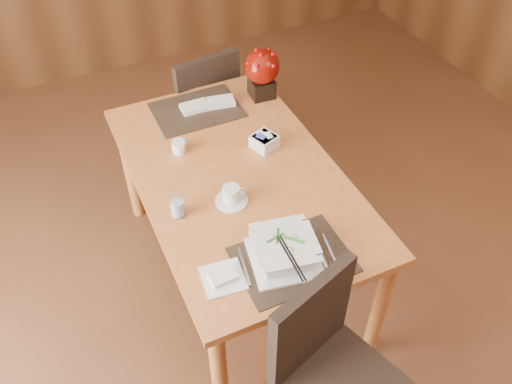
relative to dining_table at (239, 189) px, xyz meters
name	(u,v)px	position (x,y,z in m)	size (l,w,h in m)	color
ground	(290,363)	(0.00, -0.60, -0.65)	(6.00, 6.00, 0.00)	brown
dining_table	(239,189)	(0.00, 0.00, 0.00)	(0.90, 1.50, 0.75)	#BF6D35
placemat_near	(293,259)	(0.00, -0.55, 0.10)	(0.45, 0.33, 0.01)	black
placemat_far	(197,110)	(0.00, 0.55, 0.10)	(0.45, 0.33, 0.01)	black
soup_setting	(284,251)	(-0.03, -0.53, 0.15)	(0.31, 0.31, 0.11)	silver
coffee_cup	(231,196)	(-0.10, -0.15, 0.13)	(0.15, 0.15, 0.08)	silver
water_glass	(177,203)	(-0.33, -0.13, 0.17)	(0.06, 0.06, 0.15)	silver
creamer_jug	(179,147)	(-0.19, 0.27, 0.13)	(0.09, 0.09, 0.06)	silver
sugar_caddy	(264,141)	(0.20, 0.13, 0.13)	(0.11, 0.11, 0.07)	silver
berry_decor	(262,71)	(0.37, 0.53, 0.25)	(0.19, 0.19, 0.27)	black
napkins_far	(210,104)	(0.07, 0.55, 0.12)	(0.29, 0.10, 0.03)	silver
bread_plate	(223,278)	(-0.29, -0.52, 0.10)	(0.16, 0.16, 0.01)	silver
near_chair	(329,364)	(-0.01, -0.90, -0.14)	(0.54, 0.54, 0.92)	black
far_chair	(202,107)	(0.14, 0.89, -0.15)	(0.47, 0.48, 0.90)	black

